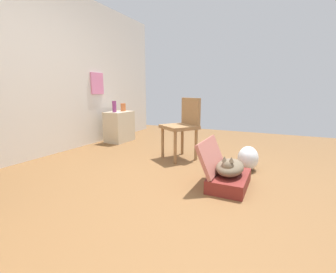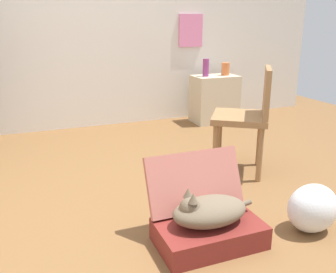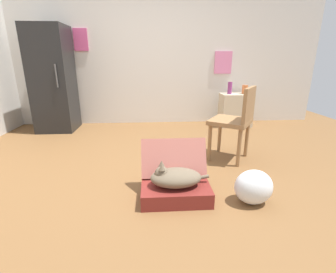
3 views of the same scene
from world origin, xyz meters
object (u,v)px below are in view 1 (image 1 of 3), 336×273
Objects in this scene: cat at (230,167)px; chair at (183,125)px; plastic_bag_white at (248,158)px; vase_short at (123,107)px; suitcase_base at (229,180)px; vase_tall at (114,107)px; side_table at (119,127)px.

chair is at bearing 46.61° from cat.
vase_short is at bearing 71.74° from plastic_bag_white.
vase_short is (1.48, 2.43, 0.60)m from suitcase_base.
vase_tall is 1.64m from chair.
side_table is 3.81× the size of vase_short.
vase_tall is (1.21, 2.43, 0.63)m from suitcase_base.
cat is at bearing 171.37° from plastic_bag_white.
cat is at bearing -119.13° from side_table.
chair is at bearing -104.69° from vase_tall.
side_table is 1.69m from chair.
cat is 2.76m from vase_tall.
cat is 1.20m from chair.
vase_tall reaches higher than vase_short.
chair reaches higher than plastic_bag_white.
vase_short is 1.73m from chair.
cat is 0.88× the size of side_table.
chair reaches higher than vase_tall.
suitcase_base is 2.82× the size of vase_tall.
vase_tall is 0.24× the size of chair.
chair is (-0.69, -1.58, -0.16)m from vase_short.
suitcase_base is at bearing -8.52° from chair.
chair is at bearing 81.47° from plastic_bag_white.
suitcase_base is 2.79m from side_table.
vase_tall is at bearing 77.59° from plastic_bag_white.
suitcase_base is 0.15m from cat.
plastic_bag_white is (0.65, -0.10, 0.08)m from suitcase_base.
vase_short is at bearing -2.40° from side_table.
vase_short reaches higher than side_table.
suitcase_base is 2.91m from vase_short.
vase_tall is (0.56, 2.53, 0.55)m from plastic_bag_white.
plastic_bag_white is 1.02m from chair.
side_table is 0.43m from vase_tall.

